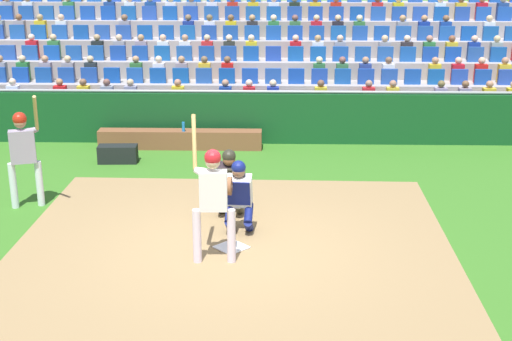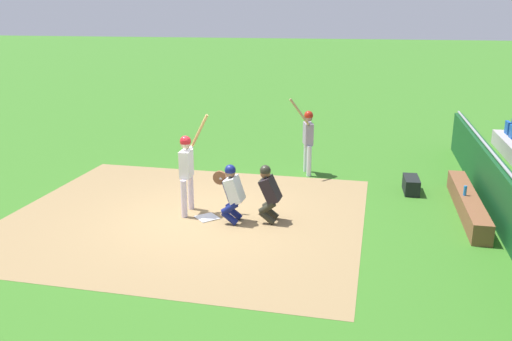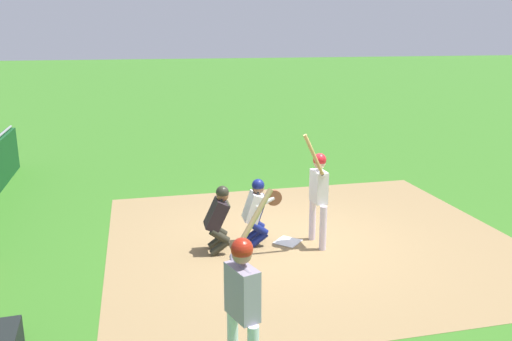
{
  "view_description": "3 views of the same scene",
  "coord_description": "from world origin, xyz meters",
  "px_view_note": "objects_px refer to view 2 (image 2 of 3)",
  "views": [
    {
      "loc": [
        -0.66,
        10.39,
        4.7
      ],
      "look_at": [
        -0.37,
        -0.79,
        1.05
      ],
      "focal_mm": 49.73,
      "sensor_mm": 36.0,
      "label": 1
    },
    {
      "loc": [
        -10.81,
        -3.37,
        4.42
      ],
      "look_at": [
        -0.27,
        -1.17,
        1.25
      ],
      "focal_mm": 38.23,
      "sensor_mm": 36.0,
      "label": 2
    },
    {
      "loc": [
        8.94,
        -2.9,
        3.9
      ],
      "look_at": [
        -0.33,
        -0.55,
        1.4
      ],
      "focal_mm": 36.44,
      "sensor_mm": 36.0,
      "label": 3
    }
  ],
  "objects_px": {
    "batter_at_plate": "(187,165)",
    "water_bottle_on_bench": "(465,191)",
    "equipment_duffel_bag": "(411,185)",
    "catcher_crouching": "(232,190)",
    "home_plate_umpire": "(269,191)",
    "dugout_bench": "(467,203)",
    "home_plate_marker": "(207,217)",
    "on_deck_batter": "(308,135)"
  },
  "relations": [
    {
      "from": "home_plate_marker",
      "to": "on_deck_batter",
      "type": "distance_m",
      "value": 4.38
    },
    {
      "from": "water_bottle_on_bench",
      "to": "dugout_bench",
      "type": "bearing_deg",
      "value": -45.23
    },
    {
      "from": "batter_at_plate",
      "to": "equipment_duffel_bag",
      "type": "distance_m",
      "value": 5.72
    },
    {
      "from": "home_plate_marker",
      "to": "dugout_bench",
      "type": "relative_size",
      "value": 0.11
    },
    {
      "from": "home_plate_umpire",
      "to": "catcher_crouching",
      "type": "bearing_deg",
      "value": 103.81
    },
    {
      "from": "on_deck_batter",
      "to": "home_plate_marker",
      "type": "bearing_deg",
      "value": 155.39
    },
    {
      "from": "dugout_bench",
      "to": "on_deck_batter",
      "type": "xyz_separation_m",
      "value": [
        2.31,
        3.92,
        0.9
      ]
    },
    {
      "from": "catcher_crouching",
      "to": "equipment_duffel_bag",
      "type": "distance_m",
      "value": 4.9
    },
    {
      "from": "home_plate_marker",
      "to": "dugout_bench",
      "type": "distance_m",
      "value": 5.89
    },
    {
      "from": "on_deck_batter",
      "to": "water_bottle_on_bench",
      "type": "bearing_deg",
      "value": -122.2
    },
    {
      "from": "batter_at_plate",
      "to": "on_deck_batter",
      "type": "bearing_deg",
      "value": -32.18
    },
    {
      "from": "equipment_duffel_bag",
      "to": "on_deck_batter",
      "type": "distance_m",
      "value": 3.1
    },
    {
      "from": "catcher_crouching",
      "to": "home_plate_umpire",
      "type": "height_order",
      "value": "catcher_crouching"
    },
    {
      "from": "batter_at_plate",
      "to": "dugout_bench",
      "type": "distance_m",
      "value": 6.39
    },
    {
      "from": "dugout_bench",
      "to": "water_bottle_on_bench",
      "type": "relative_size",
      "value": 17.27
    },
    {
      "from": "home_plate_marker",
      "to": "equipment_duffel_bag",
      "type": "relative_size",
      "value": 0.52
    },
    {
      "from": "catcher_crouching",
      "to": "dugout_bench",
      "type": "relative_size",
      "value": 0.34
    },
    {
      "from": "home_plate_marker",
      "to": "equipment_duffel_bag",
      "type": "distance_m",
      "value": 5.32
    },
    {
      "from": "batter_at_plate",
      "to": "water_bottle_on_bench",
      "type": "height_order",
      "value": "batter_at_plate"
    },
    {
      "from": "water_bottle_on_bench",
      "to": "on_deck_batter",
      "type": "xyz_separation_m",
      "value": [
        2.41,
        3.82,
        0.56
      ]
    },
    {
      "from": "home_plate_umpire",
      "to": "batter_at_plate",
      "type": "bearing_deg",
      "value": 85.84
    },
    {
      "from": "batter_at_plate",
      "to": "catcher_crouching",
      "type": "xyz_separation_m",
      "value": [
        -0.33,
        -1.11,
        -0.39
      ]
    },
    {
      "from": "water_bottle_on_bench",
      "to": "equipment_duffel_bag",
      "type": "distance_m",
      "value": 1.74
    },
    {
      "from": "dugout_bench",
      "to": "on_deck_batter",
      "type": "distance_m",
      "value": 4.64
    },
    {
      "from": "home_plate_marker",
      "to": "batter_at_plate",
      "type": "bearing_deg",
      "value": 64.85
    },
    {
      "from": "home_plate_umpire",
      "to": "on_deck_batter",
      "type": "xyz_separation_m",
      "value": [
        3.75,
        -0.4,
        0.42
      ]
    },
    {
      "from": "catcher_crouching",
      "to": "home_plate_umpire",
      "type": "relative_size",
      "value": 1.02
    },
    {
      "from": "home_plate_marker",
      "to": "on_deck_batter",
      "type": "relative_size",
      "value": 0.2
    },
    {
      "from": "batter_at_plate",
      "to": "water_bottle_on_bench",
      "type": "bearing_deg",
      "value": -78.79
    },
    {
      "from": "batter_at_plate",
      "to": "water_bottle_on_bench",
      "type": "relative_size",
      "value": 10.01
    },
    {
      "from": "batter_at_plate",
      "to": "water_bottle_on_bench",
      "type": "xyz_separation_m",
      "value": [
        1.21,
        -6.1,
        -0.57
      ]
    },
    {
      "from": "home_plate_marker",
      "to": "equipment_duffel_bag",
      "type": "xyz_separation_m",
      "value": [
        2.78,
        -4.53,
        0.18
      ]
    },
    {
      "from": "dugout_bench",
      "to": "on_deck_batter",
      "type": "relative_size",
      "value": 1.76
    },
    {
      "from": "water_bottle_on_bench",
      "to": "home_plate_umpire",
      "type": "bearing_deg",
      "value": 107.67
    },
    {
      "from": "water_bottle_on_bench",
      "to": "home_plate_marker",
      "type": "bearing_deg",
      "value": 104.53
    },
    {
      "from": "home_plate_marker",
      "to": "catcher_crouching",
      "type": "xyz_separation_m",
      "value": [
        -0.09,
        -0.6,
        0.71
      ]
    },
    {
      "from": "home_plate_marker",
      "to": "dugout_bench",
      "type": "bearing_deg",
      "value": -74.8
    },
    {
      "from": "home_plate_marker",
      "to": "home_plate_umpire",
      "type": "xyz_separation_m",
      "value": [
        0.1,
        -1.36,
        0.68
      ]
    },
    {
      "from": "water_bottle_on_bench",
      "to": "equipment_duffel_bag",
      "type": "height_order",
      "value": "water_bottle_on_bench"
    },
    {
      "from": "catcher_crouching",
      "to": "water_bottle_on_bench",
      "type": "distance_m",
      "value": 5.22
    },
    {
      "from": "home_plate_umpire",
      "to": "on_deck_batter",
      "type": "relative_size",
      "value": 0.59
    },
    {
      "from": "dugout_bench",
      "to": "equipment_duffel_bag",
      "type": "height_order",
      "value": "dugout_bench"
    }
  ]
}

